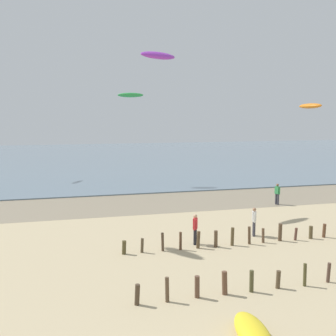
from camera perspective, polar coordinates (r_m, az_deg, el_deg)
wet_sand_strip at (r=34.11m, az=-10.79°, el=-5.09°), size 120.00×8.00×0.01m
sea at (r=72.66m, az=-13.12°, el=1.29°), size 160.00×70.00×0.10m
groyne_mid at (r=19.21m, az=17.81°, el=-13.59°), size 14.45×0.33×0.98m
groyne_far at (r=24.55m, az=12.16°, el=-8.87°), size 15.03×0.37×1.02m
person_mid_beach at (r=35.13m, az=14.52°, el=-3.33°), size 0.32×0.55×1.71m
person_by_waterline at (r=23.70m, az=3.69°, el=-8.10°), size 0.36×0.52×1.71m
person_far_down_beach at (r=25.77m, az=11.53°, el=-6.99°), size 0.34×0.53×1.71m
grounded_kite at (r=14.60m, az=11.40°, el=-20.99°), size 1.42×2.89×0.55m
kite_aloft_0 at (r=45.96m, az=18.62°, el=7.93°), size 1.41×3.36×0.64m
kite_aloft_3 at (r=44.00m, az=-5.09°, el=9.77°), size 2.78×1.48×0.62m
kite_aloft_4 at (r=32.08m, az=-1.36°, el=14.92°), size 3.16×2.03×0.83m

